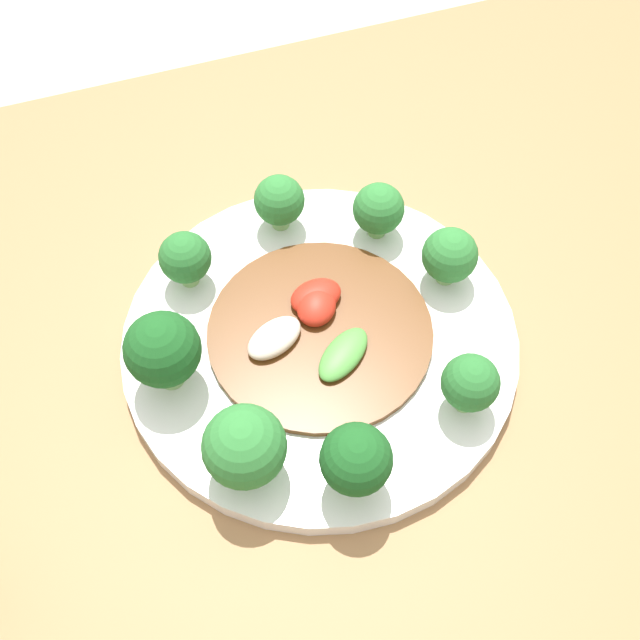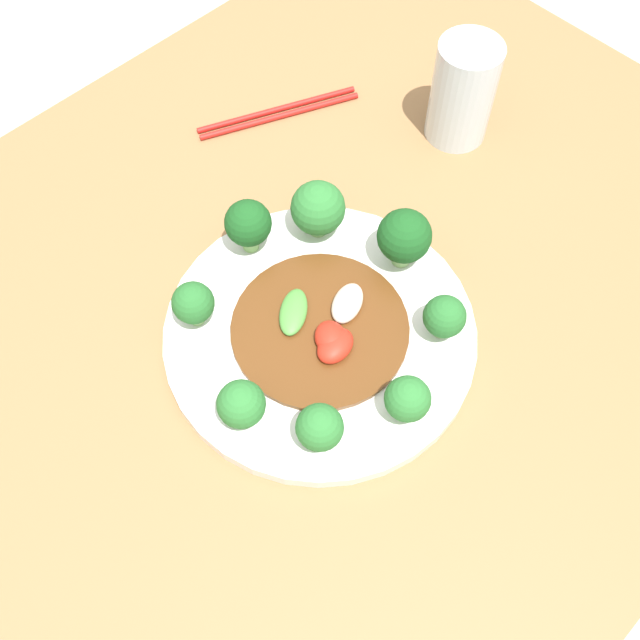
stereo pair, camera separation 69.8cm
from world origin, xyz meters
The scene contains 14 objects.
ground_plane centered at (0.00, 0.00, 0.00)m, with size 8.00×8.00×0.00m, color #B7B2A8.
table centered at (0.00, 0.00, 0.35)m, with size 1.15×0.85×0.71m.
plate centered at (-0.01, -0.04, 0.71)m, with size 0.32×0.32×0.02m.
broccoli_east centered at (0.11, -0.04, 0.76)m, with size 0.06×0.06×0.07m.
broccoli_west centered at (-0.13, -0.06, 0.75)m, with size 0.05×0.05×0.05m.
broccoli_southwest centered at (-0.09, -0.13, 0.75)m, with size 0.04×0.04×0.05m.
broccoli_south centered at (-0.02, -0.16, 0.75)m, with size 0.04×0.04×0.05m.
broccoli_southeast centered at (0.07, -0.13, 0.75)m, with size 0.04×0.04×0.05m.
broccoli_northwest centered at (-0.09, 0.05, 0.75)m, with size 0.04×0.04×0.05m.
broccoli_northeast centered at (0.08, 0.05, 0.76)m, with size 0.06×0.06×0.07m.
broccoli_north centered at (0.01, 0.08, 0.76)m, with size 0.05×0.05×0.07m.
stirfry_center centered at (-0.01, -0.05, 0.73)m, with size 0.18×0.18×0.02m.
drinking_glass centered at (0.31, 0.05, 0.77)m, with size 0.07×0.07×0.13m.
chopsticks centered at (0.17, 0.22, 0.71)m, with size 0.20×0.10×0.01m.
Camera 2 is at (-0.27, -0.31, 1.38)m, focal length 42.00 mm.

